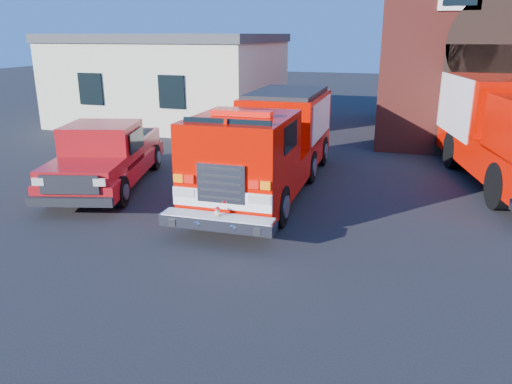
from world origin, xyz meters
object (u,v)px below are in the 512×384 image
(pickup_truck, at_px, (107,156))
(secondary_truck, at_px, (508,125))
(side_building, at_px, (172,78))
(fire_engine, at_px, (270,142))

(pickup_truck, distance_m, secondary_truck, 12.22)
(side_building, height_order, fire_engine, side_building)
(side_building, distance_m, fire_engine, 12.70)
(secondary_truck, bearing_deg, fire_engine, -152.80)
(fire_engine, relative_size, secondary_truck, 0.88)
(pickup_truck, bearing_deg, secondary_truck, 22.33)
(fire_engine, xyz_separation_m, secondary_truck, (6.64, 3.41, 0.29))
(pickup_truck, bearing_deg, fire_engine, 14.75)
(fire_engine, height_order, pickup_truck, fire_engine)
(fire_engine, bearing_deg, side_building, 129.30)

